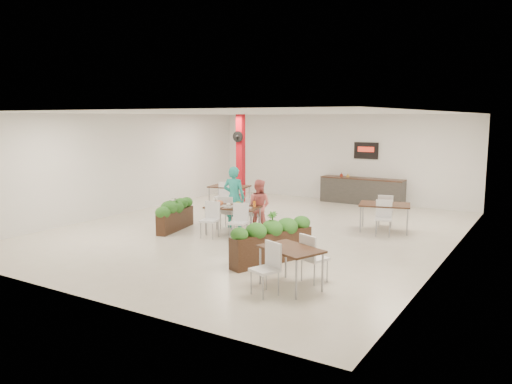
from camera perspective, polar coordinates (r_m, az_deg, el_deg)
ground at (r=13.78m, az=0.10°, el=-4.41°), size 12.00×12.00×0.00m
room_shell at (r=13.47m, az=0.10°, el=3.94°), size 10.10×12.10×3.22m
red_column at (r=18.29m, az=-1.78°, el=3.99°), size 0.40×0.41×3.20m
service_counter at (r=18.33m, az=12.02°, el=0.20°), size 3.00×0.64×2.20m
main_table at (r=13.25m, az=-2.69°, el=-2.13°), size 1.52×1.81×0.92m
diner_man at (r=13.97m, az=-2.52°, el=-0.61°), size 0.70×0.52×1.74m
diner_woman at (r=13.57m, az=0.29°, el=-1.55°), size 0.78×0.65×1.42m
planter_left at (r=13.92m, az=-9.21°, el=-2.32°), size 0.69×1.73×0.91m
planter_right at (r=10.66m, az=1.83°, el=-5.41°), size 1.02×2.02×1.11m
side_table_a at (r=17.22m, az=-3.06°, el=0.34°), size 1.44×1.67×0.92m
side_table_b at (r=14.05m, az=14.49°, el=-1.77°), size 1.51×1.67×0.92m
side_table_c at (r=9.10m, az=4.00°, el=-7.20°), size 1.31×1.66×0.92m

